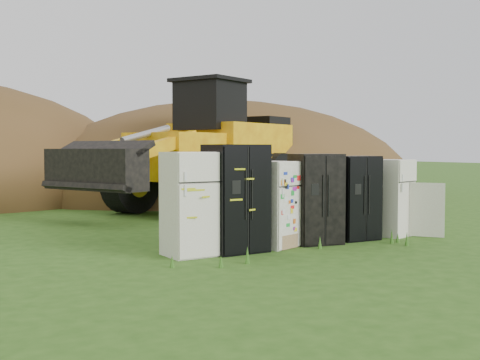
{
  "coord_description": "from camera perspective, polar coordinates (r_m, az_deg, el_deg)",
  "views": [
    {
      "loc": [
        -6.93,
        -9.44,
        1.88
      ],
      "look_at": [
        -0.24,
        2.0,
        1.18
      ],
      "focal_mm": 45.0,
      "sensor_mm": 36.0,
      "label": 1
    }
  ],
  "objects": [
    {
      "name": "fridge_black_right",
      "position": [
        12.61,
        10.8,
        -1.67
      ],
      "size": [
        0.9,
        0.77,
        1.73
      ],
      "primitive_type": null,
      "rotation": [
        0.0,
        0.0,
        -0.06
      ],
      "color": "black",
      "rests_on": "ground"
    },
    {
      "name": "fridge_leftmost",
      "position": [
        10.54,
        -4.86,
        -2.28
      ],
      "size": [
        0.82,
        0.79,
        1.82
      ],
      "primitive_type": null,
      "rotation": [
        0.0,
        0.0,
        0.02
      ],
      "color": "white",
      "rests_on": "ground"
    },
    {
      "name": "fridge_sticker",
      "position": [
        11.43,
        3.29,
        -2.32
      ],
      "size": [
        0.92,
        0.88,
        1.64
      ],
      "primitive_type": null,
      "rotation": [
        0.0,
        0.0,
        0.35
      ],
      "color": "white",
      "rests_on": "ground"
    },
    {
      "name": "fridge_open_door",
      "position": [
        13.31,
        14.24,
        -1.64
      ],
      "size": [
        0.91,
        0.87,
        1.64
      ],
      "primitive_type": null,
      "rotation": [
        0.0,
        0.0,
        0.28
      ],
      "color": "white",
      "rests_on": "ground"
    },
    {
      "name": "fridge_black_side",
      "position": [
        10.9,
        -0.41,
        -1.75
      ],
      "size": [
        1.04,
        0.83,
        1.95
      ],
      "primitive_type": null,
      "rotation": [
        0.0,
        0.0,
        0.03
      ],
      "color": "black",
      "rests_on": "ground"
    },
    {
      "name": "wheel_loader",
      "position": [
        17.64,
        -4.86,
        3.38
      ],
      "size": [
        8.9,
        6.47,
        3.99
      ],
      "primitive_type": null,
      "rotation": [
        0.0,
        0.0,
        0.43
      ],
      "color": "yellow",
      "rests_on": "ground"
    },
    {
      "name": "ground",
      "position": [
        11.86,
        5.92,
        -6.12
      ],
      "size": [
        120.0,
        120.0,
        0.0
      ],
      "primitive_type": "plane",
      "color": "#2A5015",
      "rests_on": "ground"
    },
    {
      "name": "dirt_mound_right",
      "position": [
        24.86,
        -0.9,
        -1.33
      ],
      "size": [
        17.03,
        12.49,
        7.67
      ],
      "primitive_type": "ellipsoid",
      "color": "#4D3718",
      "rests_on": "ground"
    },
    {
      "name": "fridge_dark_mid",
      "position": [
        11.94,
        7.21,
        -1.78
      ],
      "size": [
        1.02,
        0.89,
        1.77
      ],
      "primitive_type": null,
      "rotation": [
        0.0,
        0.0,
        -0.18
      ],
      "color": "black",
      "rests_on": "ground"
    }
  ]
}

